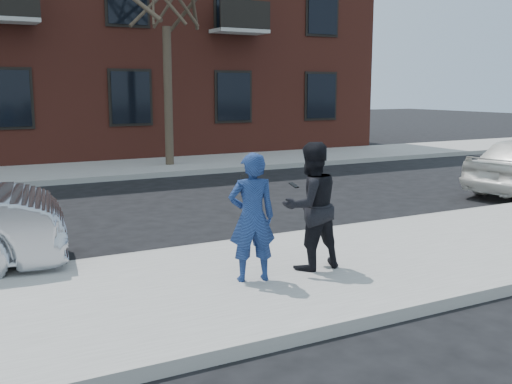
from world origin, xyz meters
TOP-DOWN VIEW (x-y plane):
  - ground at (0.00, 0.00)m, footprint 100.00×100.00m
  - near_sidewalk at (0.00, -0.25)m, footprint 50.00×3.50m
  - near_curb at (0.00, 1.55)m, footprint 50.00×0.10m
  - far_sidewalk at (0.00, 11.25)m, footprint 50.00×3.50m
  - far_curb at (0.00, 9.45)m, footprint 50.00×0.10m
  - man_hoodie at (1.43, -0.35)m, footprint 0.66×0.56m
  - man_peacoat at (2.35, -0.26)m, footprint 0.83×0.65m

SIDE VIEW (x-z plane):
  - ground at x=0.00m, z-range 0.00..0.00m
  - near_sidewalk at x=0.00m, z-range 0.00..0.15m
  - near_curb at x=0.00m, z-range 0.00..0.15m
  - far_sidewalk at x=0.00m, z-range 0.00..0.15m
  - far_curb at x=0.00m, z-range 0.00..0.15m
  - man_hoodie at x=1.43m, z-range 0.15..1.75m
  - man_peacoat at x=2.35m, z-range 0.15..1.83m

